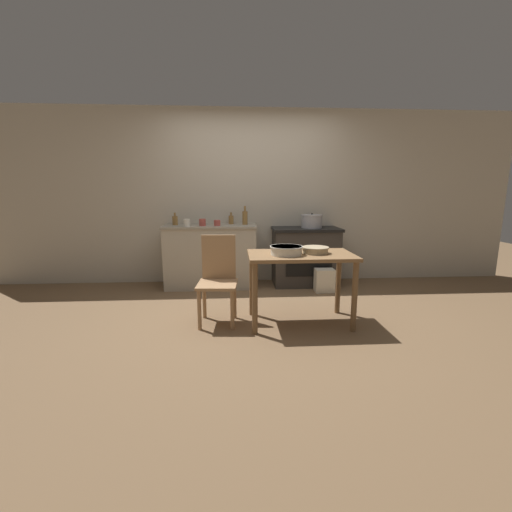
# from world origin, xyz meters

# --- Properties ---
(ground_plane) EXTENTS (14.00, 14.00, 0.00)m
(ground_plane) POSITION_xyz_m (0.00, 0.00, 0.00)
(ground_plane) COLOR brown
(wall_back) EXTENTS (8.00, 0.07, 2.55)m
(wall_back) POSITION_xyz_m (0.00, 1.58, 1.27)
(wall_back) COLOR beige
(wall_back) RESTS_ON ground_plane
(counter_cabinet) EXTENTS (1.31, 0.58, 0.89)m
(counter_cabinet) POSITION_xyz_m (-0.61, 1.27, 0.45)
(counter_cabinet) COLOR #B2A893
(counter_cabinet) RESTS_ON ground_plane
(stove) EXTENTS (0.97, 0.58, 0.84)m
(stove) POSITION_xyz_m (0.78, 1.28, 0.42)
(stove) COLOR #38332D
(stove) RESTS_ON ground_plane
(work_table) EXTENTS (1.07, 0.62, 0.74)m
(work_table) POSITION_xyz_m (0.41, -0.22, 0.62)
(work_table) COLOR olive
(work_table) RESTS_ON ground_plane
(chair) EXTENTS (0.43, 0.43, 0.92)m
(chair) POSITION_xyz_m (-0.44, -0.11, 0.48)
(chair) COLOR #A87F56
(chair) RESTS_ON ground_plane
(flour_sack) EXTENTS (0.26, 0.18, 0.32)m
(flour_sack) POSITION_xyz_m (0.97, 0.87, 0.16)
(flour_sack) COLOR beige
(flour_sack) RESTS_ON ground_plane
(stock_pot) EXTENTS (0.31, 0.31, 0.22)m
(stock_pot) POSITION_xyz_m (0.85, 1.26, 0.94)
(stock_pot) COLOR #A8A8AD
(stock_pot) RESTS_ON stove
(mixing_bowl_large) EXTENTS (0.28, 0.28, 0.07)m
(mixing_bowl_large) POSITION_xyz_m (0.56, -0.20, 0.78)
(mixing_bowl_large) COLOR tan
(mixing_bowl_large) RESTS_ON work_table
(mixing_bowl_small) EXTENTS (0.33, 0.33, 0.09)m
(mixing_bowl_small) POSITION_xyz_m (0.25, -0.27, 0.79)
(mixing_bowl_small) COLOR silver
(mixing_bowl_small) RESTS_ON work_table
(bottle_far_left) EXTENTS (0.07, 0.07, 0.17)m
(bottle_far_left) POSITION_xyz_m (-0.31, 1.43, 0.96)
(bottle_far_left) COLOR olive
(bottle_far_left) RESTS_ON counter_cabinet
(bottle_left) EXTENTS (0.08, 0.08, 0.18)m
(bottle_left) POSITION_xyz_m (-1.10, 1.33, 0.96)
(bottle_left) COLOR olive
(bottle_left) RESTS_ON counter_cabinet
(bottle_mid_left) EXTENTS (0.08, 0.08, 0.27)m
(bottle_mid_left) POSITION_xyz_m (-0.11, 1.32, 1.00)
(bottle_mid_left) COLOR olive
(bottle_mid_left) RESTS_ON counter_cabinet
(cup_center_left) EXTENTS (0.09, 0.09, 0.10)m
(cup_center_left) POSITION_xyz_m (-0.91, 1.07, 0.95)
(cup_center_left) COLOR silver
(cup_center_left) RESTS_ON counter_cabinet
(cup_center) EXTENTS (0.09, 0.09, 0.10)m
(cup_center) POSITION_xyz_m (-0.70, 1.18, 0.94)
(cup_center) COLOR #B74C42
(cup_center) RESTS_ON counter_cabinet
(cup_center_right) EXTENTS (0.09, 0.09, 0.08)m
(cup_center_right) POSITION_xyz_m (-0.50, 1.17, 0.93)
(cup_center_right) COLOR #B74C42
(cup_center_right) RESTS_ON counter_cabinet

